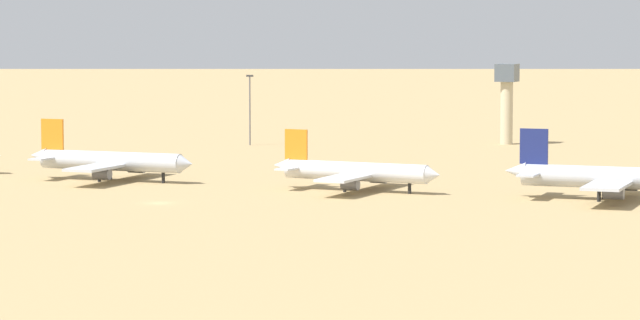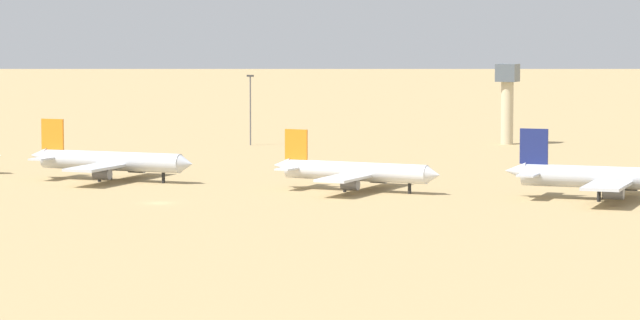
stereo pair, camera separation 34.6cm
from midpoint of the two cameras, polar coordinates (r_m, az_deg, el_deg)
ground at (r=286.81m, az=-5.72°, el=-1.52°), size 4000.00×4000.00×0.00m
parked_jet_orange_3 at (r=325.94m, az=-7.45°, el=-0.04°), size 36.71×30.76×12.15m
parked_jet_orange_4 at (r=304.45m, az=1.18°, el=-0.41°), size 34.30×28.78×11.34m
parked_jet_navy_5 at (r=293.57m, az=10.07°, el=-0.61°), size 38.04×31.97×12.57m
control_tower at (r=417.48m, az=6.57°, el=2.26°), size 5.20×5.20×20.66m
light_pole_east at (r=412.29m, az=-2.51°, el=1.94°), size 1.80×0.50×17.96m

